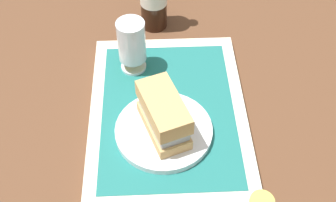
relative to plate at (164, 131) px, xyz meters
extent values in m
plane|color=brown|center=(0.06, -0.01, -0.03)|extent=(3.00, 3.00, 0.00)
cube|color=beige|center=(0.06, -0.01, -0.02)|extent=(0.44, 0.32, 0.02)
cube|color=#1E6B66|center=(0.06, -0.01, -0.01)|extent=(0.38, 0.27, 0.00)
cylinder|color=white|center=(0.00, 0.00, 0.00)|extent=(0.19, 0.19, 0.01)
cube|color=tan|center=(0.00, 0.00, 0.02)|extent=(0.14, 0.10, 0.02)
cube|color=#9EA3A8|center=(0.00, 0.00, 0.04)|extent=(0.13, 0.09, 0.02)
cube|color=silver|center=(0.00, 0.00, 0.05)|extent=(0.12, 0.09, 0.01)
sphere|color=#47932D|center=(0.05, 0.02, 0.06)|extent=(0.04, 0.04, 0.04)
cube|color=tan|center=(0.00, 0.00, 0.07)|extent=(0.14, 0.10, 0.04)
cylinder|color=silver|center=(0.18, 0.06, 0.00)|extent=(0.06, 0.06, 0.01)
cylinder|color=silver|center=(0.18, 0.06, 0.01)|extent=(0.01, 0.01, 0.02)
cylinder|color=silver|center=(0.18, 0.06, 0.07)|extent=(0.06, 0.06, 0.09)
cylinder|color=gold|center=(0.18, 0.06, 0.05)|extent=(0.06, 0.06, 0.06)
cylinder|color=white|center=(0.18, 0.06, 0.09)|extent=(0.05, 0.05, 0.01)
cylinder|color=#BFB74C|center=(-0.28, -0.10, 0.23)|extent=(0.03, 0.03, 0.01)
camera|label=1|loc=(-0.49, 0.01, 0.67)|focal=45.36mm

